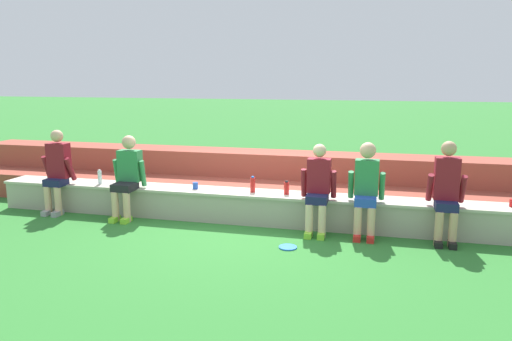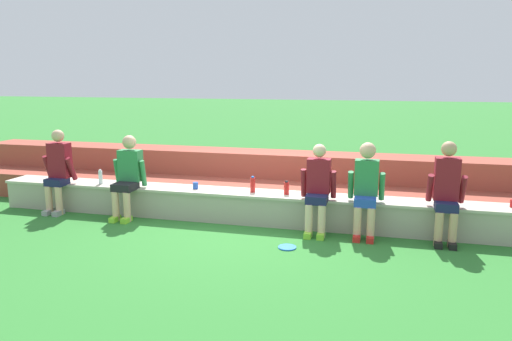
{
  "view_description": "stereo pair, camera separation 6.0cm",
  "coord_description": "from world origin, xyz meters",
  "px_view_note": "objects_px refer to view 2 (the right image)",
  "views": [
    {
      "loc": [
        1.87,
        -6.82,
        2.25
      ],
      "look_at": [
        0.11,
        0.25,
        0.82
      ],
      "focal_mm": 33.86,
      "sensor_mm": 36.0,
      "label": 1
    },
    {
      "loc": [
        1.93,
        -6.8,
        2.25
      ],
      "look_at": [
        0.11,
        0.25,
        0.82
      ],
      "focal_mm": 33.86,
      "sensor_mm": 36.0,
      "label": 2
    }
  ],
  "objects_px": {
    "person_center": "(318,188)",
    "water_bottle_near_left": "(101,177)",
    "person_far_left": "(58,169)",
    "water_bottle_center_gap": "(253,185)",
    "person_left_of_center": "(128,174)",
    "water_bottle_mid_left": "(286,188)",
    "plastic_cup_middle": "(196,186)",
    "frisbee": "(287,247)",
    "person_far_right": "(447,190)",
    "person_right_of_center": "(366,187)"
  },
  "relations": [
    {
      "from": "person_center",
      "to": "water_bottle_near_left",
      "type": "xyz_separation_m",
      "value": [
        -3.67,
        0.23,
        -0.08
      ]
    },
    {
      "from": "person_far_left",
      "to": "water_bottle_center_gap",
      "type": "relative_size",
      "value": 5.48
    },
    {
      "from": "person_left_of_center",
      "to": "water_bottle_mid_left",
      "type": "relative_size",
      "value": 6.31
    },
    {
      "from": "water_bottle_mid_left",
      "to": "plastic_cup_middle",
      "type": "bearing_deg",
      "value": -179.96
    },
    {
      "from": "person_center",
      "to": "person_far_left",
      "type": "bearing_deg",
      "value": 179.54
    },
    {
      "from": "person_far_left",
      "to": "person_left_of_center",
      "type": "relative_size",
      "value": 1.04
    },
    {
      "from": "water_bottle_center_gap",
      "to": "frisbee",
      "type": "distance_m",
      "value": 1.41
    },
    {
      "from": "person_left_of_center",
      "to": "person_far_right",
      "type": "xyz_separation_m",
      "value": [
        4.79,
        -0.01,
        0.03
      ]
    },
    {
      "from": "water_bottle_center_gap",
      "to": "frisbee",
      "type": "bearing_deg",
      "value": -54.15
    },
    {
      "from": "person_right_of_center",
      "to": "person_far_right",
      "type": "height_order",
      "value": "person_far_right"
    },
    {
      "from": "person_far_right",
      "to": "water_bottle_center_gap",
      "type": "relative_size",
      "value": 5.52
    },
    {
      "from": "person_left_of_center",
      "to": "frisbee",
      "type": "bearing_deg",
      "value": -16.06
    },
    {
      "from": "person_right_of_center",
      "to": "person_center",
      "type": "bearing_deg",
      "value": -176.9
    },
    {
      "from": "water_bottle_near_left",
      "to": "person_center",
      "type": "bearing_deg",
      "value": -3.63
    },
    {
      "from": "person_center",
      "to": "person_right_of_center",
      "type": "xyz_separation_m",
      "value": [
        0.68,
        0.04,
        0.04
      ]
    },
    {
      "from": "person_center",
      "to": "water_bottle_center_gap",
      "type": "distance_m",
      "value": 1.09
    },
    {
      "from": "water_bottle_center_gap",
      "to": "person_far_left",
      "type": "bearing_deg",
      "value": -175.6
    },
    {
      "from": "person_far_right",
      "to": "frisbee",
      "type": "relative_size",
      "value": 5.74
    },
    {
      "from": "water_bottle_near_left",
      "to": "frisbee",
      "type": "xyz_separation_m",
      "value": [
        3.37,
        -0.98,
        -0.58
      ]
    },
    {
      "from": "person_far_left",
      "to": "person_right_of_center",
      "type": "relative_size",
      "value": 1.03
    },
    {
      "from": "person_center",
      "to": "water_bottle_near_left",
      "type": "relative_size",
      "value": 5.29
    },
    {
      "from": "water_bottle_center_gap",
      "to": "plastic_cup_middle",
      "type": "xyz_separation_m",
      "value": [
        -0.94,
        -0.01,
        -0.07
      ]
    },
    {
      "from": "water_bottle_center_gap",
      "to": "water_bottle_mid_left",
      "type": "relative_size",
      "value": 1.2
    },
    {
      "from": "person_right_of_center",
      "to": "water_bottle_near_left",
      "type": "height_order",
      "value": "person_right_of_center"
    },
    {
      "from": "person_left_of_center",
      "to": "person_right_of_center",
      "type": "height_order",
      "value": "person_right_of_center"
    },
    {
      "from": "person_right_of_center",
      "to": "frisbee",
      "type": "relative_size",
      "value": 5.52
    },
    {
      "from": "person_left_of_center",
      "to": "person_far_right",
      "type": "height_order",
      "value": "person_far_right"
    },
    {
      "from": "person_far_left",
      "to": "water_bottle_near_left",
      "type": "relative_size",
      "value": 5.65
    },
    {
      "from": "person_center",
      "to": "person_right_of_center",
      "type": "height_order",
      "value": "person_right_of_center"
    },
    {
      "from": "person_center",
      "to": "person_far_right",
      "type": "relative_size",
      "value": 0.93
    },
    {
      "from": "person_right_of_center",
      "to": "frisbee",
      "type": "bearing_deg",
      "value": -141.09
    },
    {
      "from": "person_far_left",
      "to": "person_right_of_center",
      "type": "xyz_separation_m",
      "value": [
        5.0,
        0.0,
        -0.01
      ]
    },
    {
      "from": "plastic_cup_middle",
      "to": "frisbee",
      "type": "relative_size",
      "value": 0.44
    },
    {
      "from": "person_far_left",
      "to": "person_center",
      "type": "bearing_deg",
      "value": -0.46
    },
    {
      "from": "person_right_of_center",
      "to": "person_far_left",
      "type": "bearing_deg",
      "value": -179.98
    },
    {
      "from": "person_far_left",
      "to": "person_right_of_center",
      "type": "bearing_deg",
      "value": 0.02
    },
    {
      "from": "person_right_of_center",
      "to": "plastic_cup_middle",
      "type": "xyz_separation_m",
      "value": [
        -2.66,
        0.24,
        -0.19
      ]
    },
    {
      "from": "water_bottle_mid_left",
      "to": "plastic_cup_middle",
      "type": "height_order",
      "value": "water_bottle_mid_left"
    },
    {
      "from": "person_center",
      "to": "water_bottle_mid_left",
      "type": "relative_size",
      "value": 6.18
    },
    {
      "from": "frisbee",
      "to": "plastic_cup_middle",
      "type": "bearing_deg",
      "value": 148.82
    },
    {
      "from": "water_bottle_near_left",
      "to": "water_bottle_center_gap",
      "type": "bearing_deg",
      "value": 1.21
    },
    {
      "from": "water_bottle_near_left",
      "to": "frisbee",
      "type": "bearing_deg",
      "value": -16.22
    },
    {
      "from": "person_far_left",
      "to": "water_bottle_mid_left",
      "type": "distance_m",
      "value": 3.83
    },
    {
      "from": "person_right_of_center",
      "to": "plastic_cup_middle",
      "type": "height_order",
      "value": "person_right_of_center"
    },
    {
      "from": "person_left_of_center",
      "to": "water_bottle_mid_left",
      "type": "height_order",
      "value": "person_left_of_center"
    },
    {
      "from": "water_bottle_mid_left",
      "to": "water_bottle_center_gap",
      "type": "bearing_deg",
      "value": 178.91
    },
    {
      "from": "person_far_left",
      "to": "person_far_right",
      "type": "bearing_deg",
      "value": -0.03
    },
    {
      "from": "water_bottle_center_gap",
      "to": "frisbee",
      "type": "relative_size",
      "value": 1.04
    },
    {
      "from": "person_right_of_center",
      "to": "water_bottle_near_left",
      "type": "distance_m",
      "value": 4.35
    },
    {
      "from": "person_left_of_center",
      "to": "water_bottle_near_left",
      "type": "relative_size",
      "value": 5.41
    }
  ]
}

